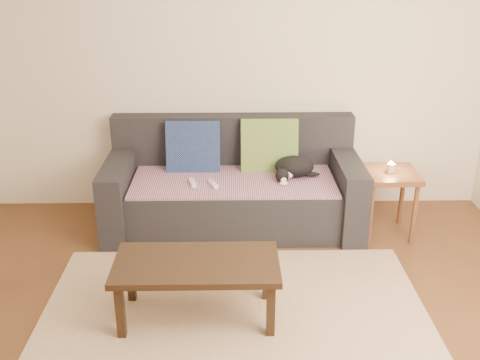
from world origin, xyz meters
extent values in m
plane|color=brown|center=(0.00, 0.00, 0.00)|extent=(4.50, 4.50, 0.00)
cube|color=beige|center=(0.00, 2.00, 1.30)|extent=(4.50, 0.04, 2.60)
cube|color=#232328|center=(0.00, 1.50, 0.21)|extent=(1.70, 0.78, 0.42)
cube|color=#232328|center=(0.00, 1.90, 0.65)|extent=(2.10, 0.18, 0.45)
cube|color=#232328|center=(-0.95, 1.50, 0.30)|extent=(0.20, 0.90, 0.60)
cube|color=#232328|center=(0.95, 1.50, 0.30)|extent=(0.20, 0.90, 0.60)
cube|color=#452D54|center=(0.00, 1.48, 0.43)|extent=(1.66, 0.74, 0.02)
cube|color=#0F1941|center=(-0.34, 1.74, 0.63)|extent=(0.46, 0.21, 0.47)
cube|color=#0A4541|center=(0.31, 1.74, 0.63)|extent=(0.49, 0.24, 0.50)
ellipsoid|color=black|center=(0.51, 1.55, 0.53)|extent=(0.38, 0.32, 0.17)
sphere|color=black|center=(0.40, 1.42, 0.50)|extent=(0.14, 0.14, 0.11)
sphere|color=white|center=(0.40, 1.37, 0.48)|extent=(0.06, 0.06, 0.05)
ellipsoid|color=black|center=(0.65, 1.51, 0.47)|extent=(0.14, 0.08, 0.04)
cube|color=white|center=(-0.33, 1.38, 0.46)|extent=(0.07, 0.15, 0.03)
cube|color=white|center=(-0.16, 1.35, 0.46)|extent=(0.09, 0.15, 0.03)
cube|color=brown|center=(1.26, 1.36, 0.52)|extent=(0.44, 0.44, 0.04)
cylinder|color=brown|center=(1.08, 1.18, 0.25)|extent=(0.04, 0.04, 0.50)
cylinder|color=brown|center=(1.43, 1.18, 0.25)|extent=(0.04, 0.04, 0.50)
cylinder|color=brown|center=(1.08, 1.53, 0.25)|extent=(0.04, 0.04, 0.50)
cylinder|color=brown|center=(1.43, 1.53, 0.25)|extent=(0.04, 0.04, 0.50)
cylinder|color=beige|center=(1.26, 1.36, 0.58)|extent=(0.06, 0.06, 0.07)
sphere|color=#FFBF59|center=(1.26, 1.36, 0.63)|extent=(0.02, 0.02, 0.02)
cube|color=tan|center=(0.00, 0.15, 0.01)|extent=(2.50, 1.80, 0.01)
cube|color=black|center=(-0.24, 0.22, 0.39)|extent=(1.03, 0.51, 0.04)
cube|color=black|center=(-0.69, 0.02, 0.18)|extent=(0.05, 0.05, 0.37)
cube|color=black|center=(0.21, 0.02, 0.18)|extent=(0.05, 0.05, 0.37)
cube|color=black|center=(-0.69, 0.41, 0.18)|extent=(0.05, 0.05, 0.37)
cube|color=black|center=(0.21, 0.41, 0.18)|extent=(0.05, 0.05, 0.37)
camera|label=1|loc=(-0.02, -2.80, 2.19)|focal=42.00mm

